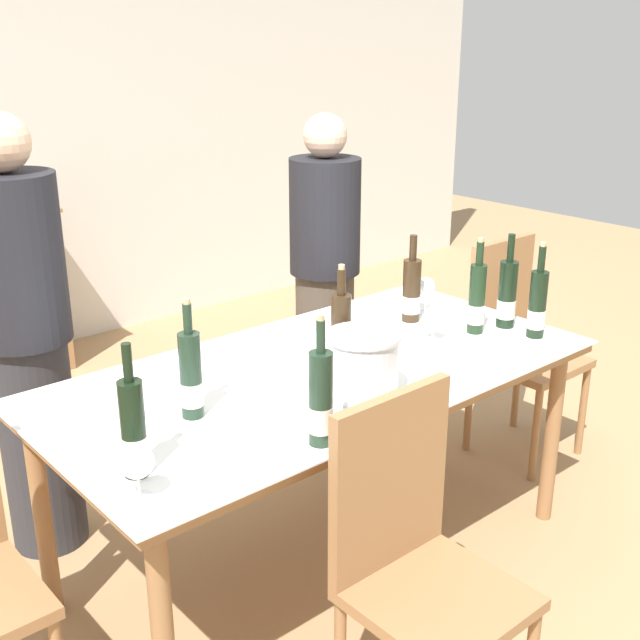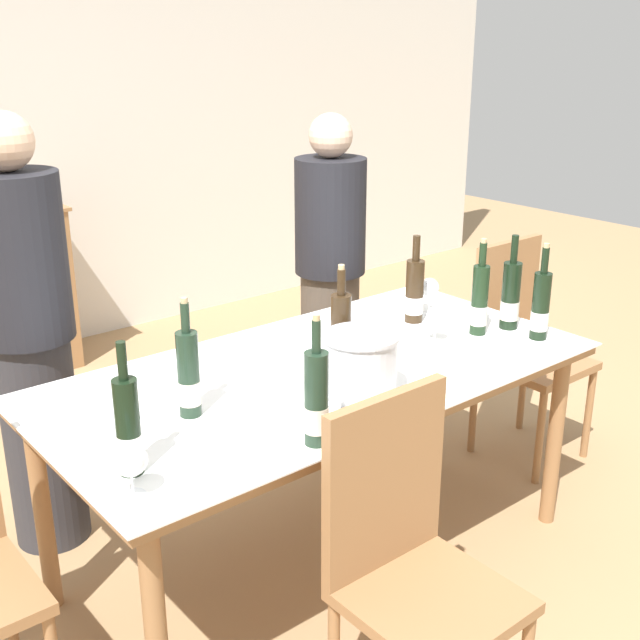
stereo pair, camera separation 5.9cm
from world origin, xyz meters
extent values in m
plane|color=#A37F56|center=(0.00, 0.00, 0.00)|extent=(12.00, 12.00, 0.00)
cube|color=silver|center=(0.00, 2.83, 1.40)|extent=(8.00, 0.10, 2.80)
cylinder|color=#996B42|center=(0.88, -0.39, 0.37)|extent=(0.06, 0.06, 0.74)
cylinder|color=#996B42|center=(-0.88, 0.39, 0.37)|extent=(0.06, 0.06, 0.74)
cylinder|color=#996B42|center=(0.88, 0.39, 0.37)|extent=(0.06, 0.06, 0.74)
cube|color=#996B42|center=(0.00, 0.00, 0.75)|extent=(1.91, 0.94, 0.04)
cube|color=white|center=(0.00, 0.00, 0.77)|extent=(1.94, 0.97, 0.01)
cylinder|color=silver|center=(-0.03, -0.24, 0.88)|extent=(0.23, 0.23, 0.21)
cylinder|color=silver|center=(-0.03, -0.24, 0.98)|extent=(0.24, 0.24, 0.01)
cylinder|color=black|center=(-0.82, -0.22, 0.91)|extent=(0.07, 0.07, 0.27)
cylinder|color=white|center=(-0.82, -0.22, 0.85)|extent=(0.07, 0.07, 0.07)
cylinder|color=black|center=(-0.82, -0.22, 1.10)|extent=(0.03, 0.03, 0.10)
cylinder|color=#1E3323|center=(-0.53, -0.02, 0.91)|extent=(0.07, 0.07, 0.27)
cylinder|color=silver|center=(-0.53, -0.02, 0.85)|extent=(0.07, 0.07, 0.07)
cylinder|color=#1E3323|center=(-0.53, -0.02, 1.09)|extent=(0.03, 0.03, 0.09)
cylinder|color=tan|center=(-0.53, -0.02, 1.14)|extent=(0.02, 0.02, 0.02)
cylinder|color=black|center=(0.69, -0.12, 0.91)|extent=(0.06, 0.06, 0.27)
cylinder|color=silver|center=(0.69, -0.12, 0.85)|extent=(0.06, 0.06, 0.08)
cylinder|color=black|center=(0.69, -0.12, 1.09)|extent=(0.03, 0.03, 0.09)
cylinder|color=tan|center=(0.69, -0.12, 1.14)|extent=(0.02, 0.02, 0.02)
cylinder|color=black|center=(0.84, -0.15, 0.91)|extent=(0.07, 0.07, 0.26)
cylinder|color=silver|center=(0.84, -0.15, 0.85)|extent=(0.07, 0.07, 0.07)
cylinder|color=black|center=(0.84, -0.15, 1.10)|extent=(0.03, 0.03, 0.11)
cylinder|color=#332314|center=(0.04, -0.07, 0.92)|extent=(0.07, 0.07, 0.28)
cylinder|color=white|center=(0.04, -0.07, 0.85)|extent=(0.07, 0.07, 0.08)
cylinder|color=#332314|center=(0.04, -0.07, 1.10)|extent=(0.03, 0.03, 0.09)
cylinder|color=tan|center=(0.04, -0.07, 1.15)|extent=(0.02, 0.02, 0.02)
cylinder|color=#1E3323|center=(-0.35, -0.40, 0.92)|extent=(0.07, 0.07, 0.28)
cylinder|color=silver|center=(-0.35, -0.40, 0.85)|extent=(0.07, 0.07, 0.08)
cylinder|color=#1E3323|center=(-0.35, -0.40, 1.10)|extent=(0.03, 0.03, 0.09)
cylinder|color=tan|center=(-0.35, -0.40, 1.16)|extent=(0.02, 0.02, 0.02)
cylinder|color=black|center=(0.83, -0.30, 0.91)|extent=(0.07, 0.07, 0.26)
cylinder|color=white|center=(0.83, -0.30, 0.85)|extent=(0.07, 0.07, 0.07)
cylinder|color=black|center=(0.83, -0.30, 1.08)|extent=(0.03, 0.03, 0.10)
cylinder|color=tan|center=(0.83, -0.30, 1.14)|extent=(0.02, 0.02, 0.02)
cylinder|color=#332314|center=(0.60, 0.14, 0.90)|extent=(0.07, 0.07, 0.25)
cylinder|color=white|center=(0.60, 0.14, 0.85)|extent=(0.07, 0.07, 0.07)
cylinder|color=#332314|center=(0.60, 0.14, 1.08)|extent=(0.03, 0.03, 0.10)
cylinder|color=white|center=(0.71, 0.16, 0.78)|extent=(0.06, 0.06, 0.00)
cylinder|color=white|center=(0.71, 0.16, 0.82)|extent=(0.01, 0.01, 0.08)
sphere|color=white|center=(0.71, 0.16, 0.89)|extent=(0.08, 0.08, 0.08)
cylinder|color=white|center=(0.50, -0.08, 0.78)|extent=(0.06, 0.06, 0.00)
cylinder|color=white|center=(0.50, -0.08, 0.82)|extent=(0.01, 0.01, 0.08)
sphere|color=white|center=(0.50, -0.08, 0.88)|extent=(0.07, 0.07, 0.07)
cylinder|color=white|center=(0.29, 0.03, 0.78)|extent=(0.08, 0.08, 0.00)
cylinder|color=white|center=(0.29, 0.03, 0.82)|extent=(0.01, 0.01, 0.07)
sphere|color=white|center=(0.29, 0.03, 0.88)|extent=(0.08, 0.08, 0.08)
cylinder|color=white|center=(-0.88, -0.33, 0.78)|extent=(0.07, 0.07, 0.00)
cylinder|color=white|center=(-0.88, -0.33, 0.82)|extent=(0.01, 0.01, 0.07)
sphere|color=white|center=(-0.88, -0.33, 0.88)|extent=(0.09, 0.09, 0.09)
cylinder|color=#996B42|center=(-1.08, 0.18, 0.22)|extent=(0.03, 0.03, 0.44)
cylinder|color=#996B42|center=(-0.09, -0.61, 0.21)|extent=(0.03, 0.03, 0.42)
cube|color=#996B42|center=(-0.27, -0.80, 0.44)|extent=(0.42, 0.42, 0.04)
cube|color=#996B42|center=(-0.27, -0.61, 0.72)|extent=(0.42, 0.04, 0.52)
cylinder|color=#996B42|center=(1.08, -0.18, 0.22)|extent=(0.03, 0.03, 0.44)
cylinder|color=#996B42|center=(1.45, -0.18, 0.22)|extent=(0.03, 0.03, 0.44)
cylinder|color=#996B42|center=(1.08, 0.18, 0.22)|extent=(0.03, 0.03, 0.44)
cylinder|color=#996B42|center=(1.45, 0.18, 0.22)|extent=(0.03, 0.03, 0.44)
cube|color=#996B42|center=(1.27, 0.00, 0.46)|extent=(0.42, 0.42, 0.04)
cube|color=#996B42|center=(1.27, 0.19, 0.74)|extent=(0.42, 0.04, 0.51)
cylinder|color=#2D2D33|center=(-0.72, 0.78, 0.42)|extent=(0.28, 0.28, 0.84)
cylinder|color=black|center=(-0.72, 0.78, 1.13)|extent=(0.33, 0.33, 0.60)
sphere|color=#DBAD89|center=(-0.72, 0.78, 1.53)|extent=(0.20, 0.20, 0.20)
cylinder|color=#51473D|center=(0.73, 0.81, 0.41)|extent=(0.28, 0.28, 0.81)
cylinder|color=black|center=(0.73, 0.81, 1.08)|extent=(0.33, 0.33, 0.53)
sphere|color=beige|center=(0.73, 0.81, 1.44)|extent=(0.20, 0.20, 0.20)
camera|label=1|loc=(-1.66, -1.93, 1.87)|focal=45.00mm
camera|label=2|loc=(-1.62, -1.97, 1.87)|focal=45.00mm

